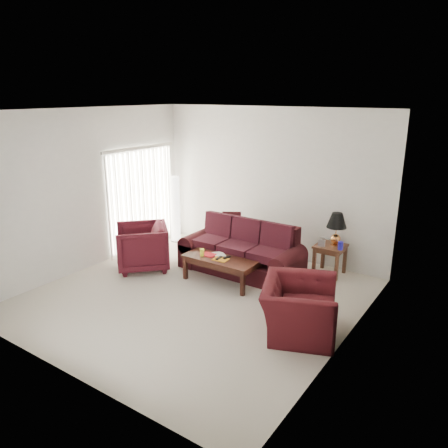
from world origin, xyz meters
name	(u,v)px	position (x,y,z in m)	size (l,w,h in m)	color
floor	(195,297)	(0.00, 0.00, 0.00)	(5.00, 5.00, 0.00)	beige
blinds	(142,199)	(-2.42, 1.30, 1.08)	(0.10, 2.00, 2.16)	silver
sofa	(241,249)	(0.07, 1.30, 0.47)	(2.29, 0.99, 0.94)	black
throw_pillow	(232,221)	(-0.63, 2.05, 0.71)	(0.38, 0.11, 0.38)	black
end_table	(330,260)	(1.48, 2.15, 0.29)	(0.52, 0.52, 0.57)	#462F18
table_lamp	(336,229)	(1.54, 2.21, 0.88)	(0.36, 0.36, 0.61)	#D28541
clock	(322,243)	(1.36, 2.01, 0.63)	(0.12, 0.04, 0.12)	silver
blue_canister	(341,246)	(1.71, 2.02, 0.65)	(0.09, 0.09, 0.15)	#1E19A4
picture_frame	(325,238)	(1.31, 2.28, 0.64)	(0.12, 0.02, 0.15)	silver
floor_lamp	(175,209)	(-2.11, 2.01, 0.75)	(0.24, 0.24, 1.51)	white
armchair_left	(142,247)	(-1.59, 0.41, 0.43)	(0.93, 0.95, 0.87)	#3F0E17
armchair_right	(299,308)	(1.88, -0.05, 0.37)	(1.14, 1.00, 0.74)	#3E0E13
coffee_table	(222,269)	(0.02, 0.76, 0.23)	(1.33, 0.67, 0.47)	black
magazine_red	(209,255)	(-0.23, 0.70, 0.47)	(0.26, 0.19, 0.01)	red
magazine_white	(219,254)	(-0.09, 0.82, 0.47)	(0.25, 0.19, 0.01)	white
magazine_orange	(221,259)	(0.07, 0.64, 0.47)	(0.25, 0.19, 0.01)	orange
remote_a	(219,258)	(0.04, 0.64, 0.49)	(0.05, 0.17, 0.02)	black
remote_b	(227,257)	(0.14, 0.74, 0.49)	(0.05, 0.16, 0.02)	black
yellow_glass	(202,252)	(-0.31, 0.61, 0.53)	(0.08, 0.08, 0.13)	#EEF736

